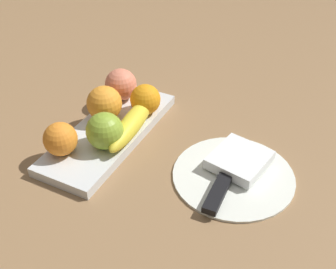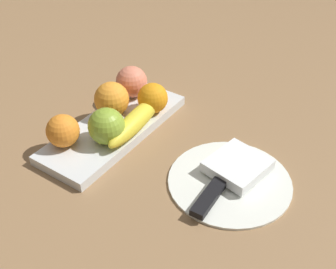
# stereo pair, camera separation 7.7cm
# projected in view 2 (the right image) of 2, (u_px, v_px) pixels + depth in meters

# --- Properties ---
(ground_plane) EXTENTS (2.40, 2.40, 0.00)m
(ground_plane) POSITION_uv_depth(u_px,v_px,m) (106.00, 123.00, 0.89)
(ground_plane) COLOR olive
(fruit_tray) EXTENTS (0.33, 0.13, 0.02)m
(fruit_tray) POSITION_uv_depth(u_px,v_px,m) (114.00, 128.00, 0.86)
(fruit_tray) COLOR silver
(fruit_tray) RESTS_ON ground_plane
(apple) EXTENTS (0.07, 0.07, 0.07)m
(apple) POSITION_uv_depth(u_px,v_px,m) (107.00, 126.00, 0.79)
(apple) COLOR #85A830
(apple) RESTS_ON fruit_tray
(banana) EXTENTS (0.19, 0.06, 0.04)m
(banana) POSITION_uv_depth(u_px,v_px,m) (137.00, 120.00, 0.83)
(banana) COLOR yellow
(banana) RESTS_ON fruit_tray
(orange_near_apple) EXTENTS (0.07, 0.07, 0.07)m
(orange_near_apple) POSITION_uv_depth(u_px,v_px,m) (112.00, 99.00, 0.86)
(orange_near_apple) COLOR orange
(orange_near_apple) RESTS_ON fruit_tray
(orange_near_banana) EXTENTS (0.06, 0.06, 0.06)m
(orange_near_banana) POSITION_uv_depth(u_px,v_px,m) (61.00, 130.00, 0.78)
(orange_near_banana) COLOR orange
(orange_near_banana) RESTS_ON fruit_tray
(orange_center) EXTENTS (0.06, 0.06, 0.06)m
(orange_center) POSITION_uv_depth(u_px,v_px,m) (153.00, 98.00, 0.87)
(orange_center) COLOR orange
(orange_center) RESTS_ON fruit_tray
(peach) EXTENTS (0.07, 0.07, 0.07)m
(peach) POSITION_uv_depth(u_px,v_px,m) (133.00, 82.00, 0.91)
(peach) COLOR #E17C5E
(peach) RESTS_ON fruit_tray
(dinner_plate) EXTENTS (0.22, 0.22, 0.01)m
(dinner_plate) POSITION_uv_depth(u_px,v_px,m) (230.00, 180.00, 0.74)
(dinner_plate) COLOR white
(dinner_plate) RESTS_ON ground_plane
(folded_napkin) EXTENTS (0.11, 0.11, 0.02)m
(folded_napkin) POSITION_uv_depth(u_px,v_px,m) (238.00, 166.00, 0.75)
(folded_napkin) COLOR white
(folded_napkin) RESTS_ON dinner_plate
(knife) EXTENTS (0.18, 0.03, 0.01)m
(knife) POSITION_uv_depth(u_px,v_px,m) (213.00, 192.00, 0.71)
(knife) COLOR silver
(knife) RESTS_ON dinner_plate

